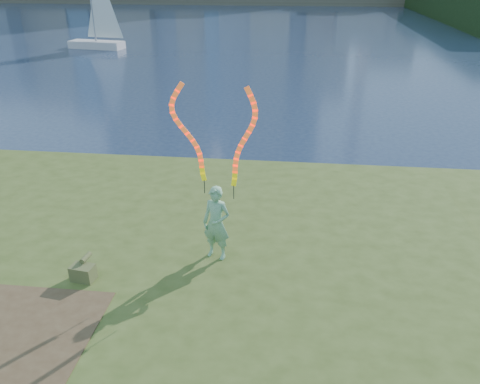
# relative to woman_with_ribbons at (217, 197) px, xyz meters

# --- Properties ---
(ground) EXTENTS (320.00, 320.00, 0.00)m
(ground) POSITION_rel_woman_with_ribbons_xyz_m (-1.16, 0.21, -2.21)
(ground) COLOR #1B2843
(ground) RESTS_ON ground
(grassy_knoll) EXTENTS (20.00, 18.00, 0.80)m
(grassy_knoll) POSITION_rel_woman_with_ribbons_xyz_m (-1.16, -2.09, -1.87)
(grassy_knoll) COLOR #3B4B1B
(grassy_knoll) RESTS_ON ground
(woman_with_ribbons) EXTENTS (1.98, 0.67, 4.02)m
(woman_with_ribbons) POSITION_rel_woman_with_ribbons_xyz_m (0.00, 0.00, 0.00)
(woman_with_ribbons) COLOR #196B2A
(woman_with_ribbons) RESTS_ON grassy_knoll
(canvas_bag) EXTENTS (0.49, 0.55, 0.43)m
(canvas_bag) POSITION_rel_woman_with_ribbons_xyz_m (-2.54, -1.12, -1.23)
(canvas_bag) COLOR #4E552A
(canvas_bag) RESTS_ON grassy_knoll
(sailboat) EXTENTS (4.94, 2.22, 7.41)m
(sailboat) POSITION_rel_woman_with_ribbons_xyz_m (-14.79, 30.57, -0.93)
(sailboat) COLOR beige
(sailboat) RESTS_ON ground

